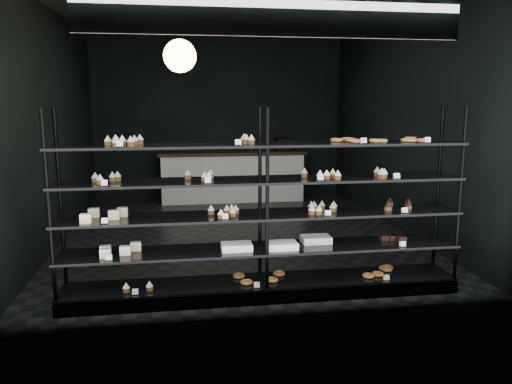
% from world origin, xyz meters
% --- Properties ---
extents(room, '(5.01, 6.01, 3.20)m').
position_xyz_m(room, '(0.00, 0.00, 1.60)').
color(room, black).
rests_on(room, ground).
extents(display_shelf, '(4.00, 0.50, 1.91)m').
position_xyz_m(display_shelf, '(-0.03, -2.45, 0.63)').
color(display_shelf, black).
rests_on(display_shelf, room).
extents(signage, '(3.30, 0.05, 0.50)m').
position_xyz_m(signage, '(0.00, -2.93, 2.75)').
color(signage, '#0E1546').
rests_on(signage, room).
extents(pendant_lamp, '(0.36, 0.36, 0.91)m').
position_xyz_m(pendant_lamp, '(-0.78, -1.52, 2.45)').
color(pendant_lamp, black).
rests_on(pendant_lamp, room).
extents(service_counter, '(2.86, 0.65, 1.23)m').
position_xyz_m(service_counter, '(0.22, 2.50, 0.50)').
color(service_counter, silver).
rests_on(service_counter, room).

